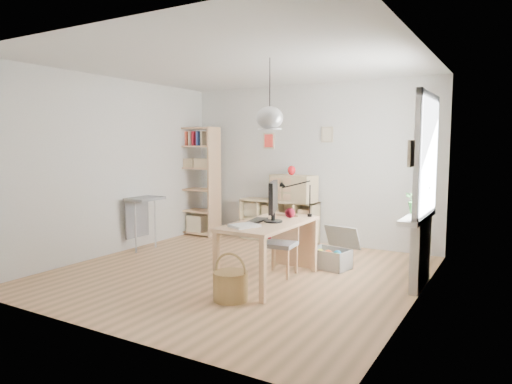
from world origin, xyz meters
The scene contains 20 objects.
ground centered at (0.00, 0.00, 0.00)m, with size 4.50×4.50×0.00m, color tan.
room_shell centered at (0.55, -0.15, 2.00)m, with size 4.50×4.50×4.50m.
window_unit centered at (2.23, 0.60, 1.55)m, with size 0.07×1.16×1.46m.
radiator centered at (2.19, 0.60, 0.40)m, with size 0.10×0.80×0.80m, color silver.
windowsill centered at (2.14, 0.60, 0.83)m, with size 0.22×1.20×0.06m, color white.
desk centered at (0.55, -0.15, 0.66)m, with size 0.70×1.50×0.75m.
cube_shelf centered at (-0.47, 2.08, 0.30)m, with size 1.40×0.38×0.72m.
tall_bookshelf centered at (-2.04, 1.80, 1.09)m, with size 0.80×0.38×2.00m.
side_table centered at (-2.04, 0.35, 0.67)m, with size 0.40×0.55×0.85m.
chair centered at (0.53, 0.22, 0.45)m, with size 0.42×0.42×0.78m.
wicker_basket centered at (0.50, -0.94, 0.17)m, with size 0.39×0.38×0.53m.
storage_chest centered at (0.99, 0.87, 0.18)m, with size 0.62×0.67×0.55m.
monitor centered at (0.60, -0.14, 1.03)m, with size 0.26×0.54×0.49m.
keyboard centered at (0.40, -0.19, 0.76)m, with size 0.15×0.40×0.02m, color black.
task_lamp centered at (0.62, 0.40, 1.05)m, with size 0.42×0.15×0.44m.
yarn_ball centered at (0.64, 0.24, 0.81)m, with size 0.13×0.13×0.13m, color #4C0A16.
paper_tray centered at (0.47, -0.60, 0.77)m, with size 0.24×0.31×0.03m, color white.
drawer_chest centered at (-0.17, 2.04, 0.94)m, with size 0.78×0.36×0.45m, color tan.
red_vase centered at (-0.21, 2.04, 1.25)m, with size 0.14×0.14×0.16m, color #A50D13.
potted_plant centered at (2.12, 0.68, 1.03)m, with size 0.30×0.26×0.33m, color #225C25.
Camera 1 is at (3.16, -4.97, 1.69)m, focal length 32.00 mm.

